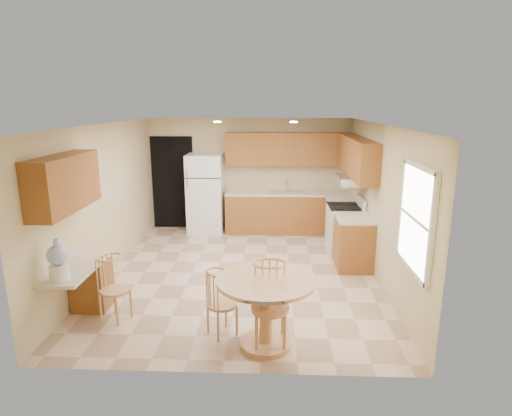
{
  "coord_description": "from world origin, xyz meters",
  "views": [
    {
      "loc": [
        0.53,
        -6.78,
        2.84
      ],
      "look_at": [
        0.25,
        0.3,
        1.08
      ],
      "focal_mm": 30.0,
      "sensor_mm": 36.0,
      "label": 1
    }
  ],
  "objects_px": {
    "stove": "(345,229)",
    "water_crock": "(58,262)",
    "dining_table": "(266,303)",
    "chair_desk": "(112,285)",
    "chair_table_b": "(270,301)",
    "refrigerator": "(206,194)",
    "chair_table_a": "(221,299)"
  },
  "relations": [
    {
      "from": "dining_table",
      "to": "chair_table_a",
      "type": "height_order",
      "value": "dining_table"
    },
    {
      "from": "dining_table",
      "to": "chair_desk",
      "type": "relative_size",
      "value": 1.33
    },
    {
      "from": "stove",
      "to": "chair_table_b",
      "type": "distance_m",
      "value": 3.76
    },
    {
      "from": "stove",
      "to": "dining_table",
      "type": "relative_size",
      "value": 0.94
    },
    {
      "from": "refrigerator",
      "to": "water_crock",
      "type": "xyz_separation_m",
      "value": [
        -1.05,
        -4.52,
        0.13
      ]
    },
    {
      "from": "dining_table",
      "to": "chair_desk",
      "type": "distance_m",
      "value": 2.07
    },
    {
      "from": "chair_table_b",
      "to": "chair_desk",
      "type": "distance_m",
      "value": 2.15
    },
    {
      "from": "stove",
      "to": "water_crock",
      "type": "height_order",
      "value": "water_crock"
    },
    {
      "from": "refrigerator",
      "to": "dining_table",
      "type": "relative_size",
      "value": 1.5
    },
    {
      "from": "refrigerator",
      "to": "stove",
      "type": "xyz_separation_m",
      "value": [
        2.88,
        -1.22,
        -0.4
      ]
    },
    {
      "from": "stove",
      "to": "chair_desk",
      "type": "distance_m",
      "value": 4.52
    },
    {
      "from": "chair_table_b",
      "to": "chair_table_a",
      "type": "bearing_deg",
      "value": -27.56
    },
    {
      "from": "refrigerator",
      "to": "chair_table_a",
      "type": "distance_m",
      "value": 4.53
    },
    {
      "from": "water_crock",
      "to": "stove",
      "type": "bearing_deg",
      "value": 40.06
    },
    {
      "from": "stove",
      "to": "chair_table_b",
      "type": "height_order",
      "value": "stove"
    },
    {
      "from": "chair_table_a",
      "to": "water_crock",
      "type": "distance_m",
      "value": 1.98
    },
    {
      "from": "dining_table",
      "to": "chair_table_b",
      "type": "relative_size",
      "value": 1.13
    },
    {
      "from": "dining_table",
      "to": "chair_table_b",
      "type": "height_order",
      "value": "chair_table_b"
    },
    {
      "from": "stove",
      "to": "chair_table_b",
      "type": "xyz_separation_m",
      "value": [
        -1.41,
        -3.48,
        0.16
      ]
    },
    {
      "from": "chair_desk",
      "to": "water_crock",
      "type": "bearing_deg",
      "value": -26.31
    },
    {
      "from": "stove",
      "to": "water_crock",
      "type": "bearing_deg",
      "value": -139.94
    },
    {
      "from": "refrigerator",
      "to": "dining_table",
      "type": "bearing_deg",
      "value": -72.89
    },
    {
      "from": "chair_desk",
      "to": "stove",
      "type": "bearing_deg",
      "value": 151.15
    },
    {
      "from": "water_crock",
      "to": "chair_desk",
      "type": "bearing_deg",
      "value": 42.3
    },
    {
      "from": "refrigerator",
      "to": "stove",
      "type": "distance_m",
      "value": 3.15
    },
    {
      "from": "refrigerator",
      "to": "chair_table_b",
      "type": "distance_m",
      "value": 4.93
    },
    {
      "from": "refrigerator",
      "to": "water_crock",
      "type": "distance_m",
      "value": 4.64
    },
    {
      "from": "chair_table_b",
      "to": "water_crock",
      "type": "relative_size",
      "value": 2.01
    },
    {
      "from": "dining_table",
      "to": "water_crock",
      "type": "xyz_separation_m",
      "value": [
        -2.47,
        0.08,
        0.44
      ]
    },
    {
      "from": "chair_table_a",
      "to": "chair_desk",
      "type": "relative_size",
      "value": 0.96
    },
    {
      "from": "dining_table",
      "to": "chair_desk",
      "type": "height_order",
      "value": "chair_desk"
    },
    {
      "from": "chair_table_b",
      "to": "water_crock",
      "type": "height_order",
      "value": "water_crock"
    }
  ]
}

